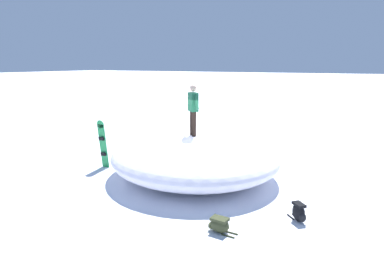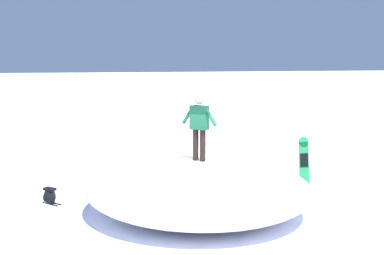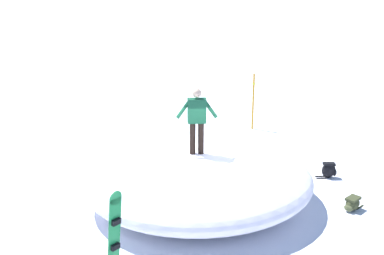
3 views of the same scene
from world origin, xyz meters
The scene contains 6 objects.
ground centered at (0.00, 0.00, 0.00)m, with size 240.00×240.00×0.00m, color white.
snow_mound centered at (0.26, -0.46, 0.67)m, with size 5.25×5.64×1.34m, color white.
snowboarder_standing centered at (0.31, -0.46, 2.26)m, with size 0.76×0.75×1.61m.
snowboard_primary_upright centered at (3.47, 0.24, 0.88)m, with size 0.30×0.22×1.70m.
backpack_near centered at (-3.36, 1.24, 0.23)m, with size 0.52×0.53×0.45m.
backpack_far centered at (-1.95, 2.58, 0.17)m, with size 0.67×0.33×0.33m.
Camera 1 is at (-4.71, 8.94, 3.61)m, focal length 32.16 mm.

